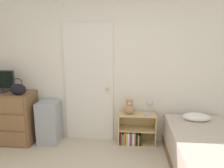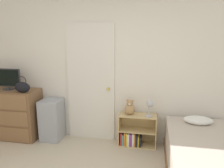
# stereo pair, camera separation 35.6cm
# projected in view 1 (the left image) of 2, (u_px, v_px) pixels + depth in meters

# --- Properties ---
(wall_back) EXTENTS (10.00, 0.06, 2.55)m
(wall_back) POSITION_uv_depth(u_px,v_px,m) (106.00, 70.00, 3.81)
(wall_back) COLOR silver
(wall_back) RESTS_ON ground_plane
(door_closed) EXTENTS (0.86, 0.09, 2.07)m
(door_closed) POSITION_uv_depth(u_px,v_px,m) (89.00, 84.00, 3.84)
(door_closed) COLOR silver
(door_closed) RESTS_ON ground_plane
(dresser) EXTENTS (1.06, 0.49, 0.91)m
(dresser) POSITION_uv_depth(u_px,v_px,m) (5.00, 117.00, 3.85)
(dresser) COLOR brown
(dresser) RESTS_ON ground_plane
(tv) EXTENTS (0.48, 0.16, 0.38)m
(tv) POSITION_uv_depth(u_px,v_px,m) (1.00, 81.00, 3.73)
(tv) COLOR #2D2D33
(tv) RESTS_ON dresser
(handbag) EXTENTS (0.28, 0.13, 0.28)m
(handbag) POSITION_uv_depth(u_px,v_px,m) (18.00, 89.00, 3.57)
(handbag) COLOR black
(handbag) RESTS_ON dresser
(storage_bin) EXTENTS (0.36, 0.38, 0.74)m
(storage_bin) POSITION_uv_depth(u_px,v_px,m) (49.00, 122.00, 3.85)
(storage_bin) COLOR #999EA8
(storage_bin) RESTS_ON ground_plane
(bookshelf) EXTENTS (0.64, 0.28, 0.55)m
(bookshelf) POSITION_uv_depth(u_px,v_px,m) (134.00, 132.00, 3.80)
(bookshelf) COLOR tan
(bookshelf) RESTS_ON ground_plane
(teddy_bear) EXTENTS (0.17, 0.17, 0.26)m
(teddy_bear) POSITION_uv_depth(u_px,v_px,m) (129.00, 107.00, 3.72)
(teddy_bear) COLOR tan
(teddy_bear) RESTS_ON bookshelf
(desk_lamp) EXTENTS (0.15, 0.14, 0.28)m
(desk_lamp) POSITION_uv_depth(u_px,v_px,m) (150.00, 104.00, 3.63)
(desk_lamp) COLOR #B2B2B7
(desk_lamp) RESTS_ON bookshelf
(bed) EXTENTS (0.97, 1.96, 0.64)m
(bed) POSITION_uv_depth(u_px,v_px,m) (210.00, 158.00, 2.90)
(bed) COLOR brown
(bed) RESTS_ON ground_plane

